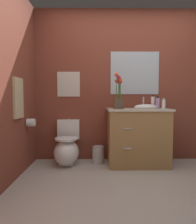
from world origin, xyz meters
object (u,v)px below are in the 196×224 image
hanging_towel (18,98)px  wall_mirror (135,73)px  soap_bottle (164,104)px  vanity_cabinet (138,136)px  wall_poster (69,84)px  flower_vase (119,96)px  trash_bin (98,155)px  hand_wash_bottle (153,102)px  toilet (67,149)px  toilet_paper_roll (31,122)px  lotion_bottle (158,103)px

hanging_towel → wall_mirror: bearing=25.2°
soap_bottle → hanging_towel: bearing=-171.0°
vanity_cabinet → wall_poster: (-1.10, 0.29, 0.82)m
flower_vase → wall_mirror: wall_mirror is taller
wall_mirror → wall_poster: bearing=180.0°
soap_bottle → wall_mirror: 0.76m
trash_bin → hanging_towel: (-1.03, -0.56, 0.89)m
vanity_cabinet → hand_wash_bottle: bearing=24.3°
toilet → trash_bin: toilet is taller
wall_poster → toilet_paper_roll: 0.89m
wall_mirror → toilet_paper_roll: (-1.58, -0.46, -0.77)m
wall_poster → wall_mirror: size_ratio=0.51×
wall_mirror → soap_bottle: bearing=-53.5°
hand_wash_bottle → toilet_paper_roll: hand_wash_bottle is taller
soap_bottle → trash_bin: bearing=165.6°
lotion_bottle → wall_mirror: bearing=131.7°
wall_mirror → toilet_paper_roll: bearing=-163.7°
flower_vase → hand_wash_bottle: 0.61m
trash_bin → hanging_towel: size_ratio=0.52×
wall_poster → soap_bottle: bearing=-17.7°
hanging_towel → toilet: bearing=42.9°
hand_wash_bottle → wall_poster: 1.40m
wall_mirror → hanging_towel: 1.86m
vanity_cabinet → soap_bottle: size_ratio=6.61×
toilet → wall_mirror: wall_mirror is taller
toilet → hanging_towel: (-0.54, -0.50, 0.79)m
lotion_bottle → wall_poster: 1.46m
vanity_cabinet → lotion_bottle: lotion_bottle is taller
flower_vase → wall_poster: size_ratio=1.30×
soap_bottle → lotion_bottle: 0.14m
lotion_bottle → trash_bin: size_ratio=0.69×
toilet → hand_wash_bottle: (1.36, 0.09, 0.73)m
vanity_cabinet → trash_bin: bearing=172.7°
vanity_cabinet → toilet_paper_roll: vanity_cabinet is taller
hand_wash_bottle → toilet_paper_roll: bearing=-171.2°
toilet_paper_roll → lotion_bottle: bearing=4.1°
vanity_cabinet → hand_wash_bottle: size_ratio=5.05×
hanging_towel → trash_bin: bearing=28.4°
flower_vase → toilet_paper_roll: size_ratio=4.84×
lotion_bottle → hand_wash_bottle: bearing=102.3°
wall_poster → wall_mirror: 1.11m
trash_bin → wall_mirror: size_ratio=0.34×
lotion_bottle → hand_wash_bottle: (-0.03, 0.15, 0.01)m
toilet → soap_bottle: bearing=-7.6°
flower_vase → hanging_towel: bearing=-163.6°
toilet → toilet_paper_roll: (-0.49, -0.20, 0.44)m
trash_bin → wall_mirror: (0.61, 0.22, 1.31)m
flower_vase → wall_mirror: 0.63m
wall_poster → vanity_cabinet: bearing=-15.0°
wall_poster → hanging_towel: wall_poster is taller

